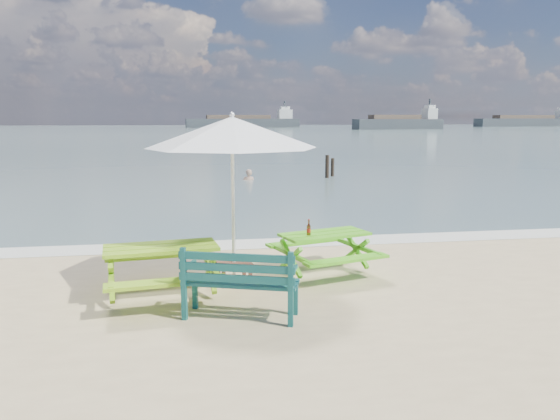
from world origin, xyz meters
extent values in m
plane|color=slate|center=(0.00, 85.00, 0.00)|extent=(300.00, 300.00, 0.00)
cube|color=silver|center=(0.00, 4.60, 0.01)|extent=(22.00, 0.90, 0.01)
cube|color=#7FB31B|center=(-1.54, 1.40, 0.76)|extent=(1.74, 0.99, 0.05)
cube|color=#7FB31B|center=(-1.65, 2.17, 0.45)|extent=(1.67, 0.51, 0.05)
cube|color=#7FB31B|center=(-1.44, 0.64, 0.45)|extent=(1.67, 0.51, 0.05)
cube|color=#7FB31B|center=(-1.54, 1.40, 0.35)|extent=(1.65, 1.13, 0.70)
cube|color=#4DB11A|center=(1.15, 2.24, 0.69)|extent=(1.63, 1.11, 0.05)
cube|color=#4DB11A|center=(0.95, 2.91, 0.41)|extent=(1.50, 0.69, 0.05)
cube|color=#4DB11A|center=(1.36, 1.57, 0.41)|extent=(1.50, 0.69, 0.05)
cube|color=#4DB11A|center=(1.15, 2.24, 0.32)|extent=(1.58, 1.21, 0.63)
cube|color=#114746|center=(-0.45, 0.40, 0.48)|extent=(1.61, 0.93, 0.04)
cube|color=#114746|center=(-0.53, 0.18, 0.75)|extent=(1.47, 0.54, 0.40)
cube|color=#114746|center=(-0.45, 0.40, 0.24)|extent=(1.52, 0.96, 0.48)
cube|color=brown|center=(-0.43, 1.94, 0.32)|extent=(0.61, 0.61, 0.05)
cube|color=brown|center=(-0.43, 1.94, 0.15)|extent=(0.54, 0.54, 0.30)
cylinder|color=silver|center=(-0.43, 1.94, 1.30)|extent=(0.05, 0.05, 2.60)
cone|color=white|center=(-0.43, 1.94, 2.43)|extent=(3.06, 3.06, 0.49)
cylinder|color=brown|center=(0.84, 2.11, 0.79)|extent=(0.07, 0.07, 0.16)
cylinder|color=brown|center=(0.84, 2.11, 0.94)|extent=(0.03, 0.03, 0.07)
cylinder|color=#AF1D14|center=(0.84, 2.11, 0.79)|extent=(0.07, 0.07, 0.06)
imported|color=tan|center=(1.28, 16.47, -0.32)|extent=(0.60, 0.42, 1.56)
cylinder|color=black|center=(4.76, 16.62, 0.40)|extent=(0.17, 0.17, 1.21)
cylinder|color=black|center=(5.16, 17.22, 0.31)|extent=(0.15, 0.15, 1.02)
cube|color=#373D41|center=(41.33, 103.05, 1.00)|extent=(19.27, 5.90, 2.20)
cube|color=silver|center=(48.50, 103.78, 3.20)|extent=(2.57, 3.21, 2.20)
cube|color=#373D41|center=(11.06, 126.23, 1.00)|extent=(27.42, 5.89, 2.20)
cube|color=silver|center=(21.38, 126.95, 3.20)|extent=(3.47, 3.22, 2.20)
cube|color=#373D41|center=(87.62, 128.69, 1.00)|extent=(31.18, 7.94, 2.20)
camera|label=1|loc=(-1.04, -6.63, 2.68)|focal=35.00mm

